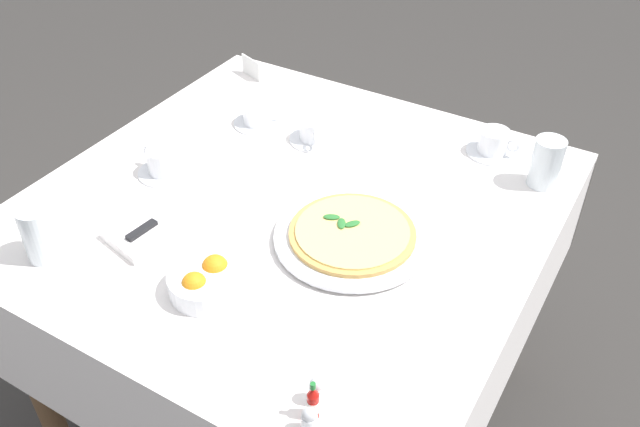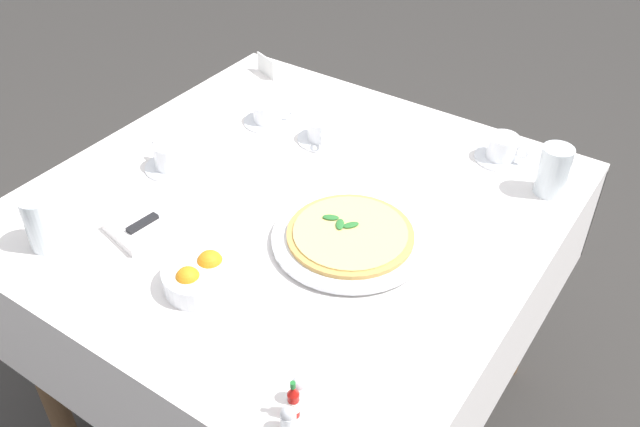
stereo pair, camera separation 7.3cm
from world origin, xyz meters
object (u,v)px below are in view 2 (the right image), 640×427
at_px(water_glass_center_back, 553,173).
at_px(napkin_folded, 161,218).
at_px(citrus_bowl, 201,275).
at_px(coffee_cup_back_corner, 170,157).
at_px(pepper_shaker, 288,421).
at_px(pizza, 350,233).
at_px(coffee_cup_left_edge, 322,131).
at_px(coffee_cup_far_right, 502,149).
at_px(hot_sauce_bottle, 293,402).
at_px(dinner_knife, 161,213).
at_px(pizza_plate, 350,239).
at_px(salt_shaker, 299,391).
at_px(menu_card, 266,66).
at_px(coffee_cup_near_right, 268,114).
at_px(water_glass_near_left, 44,225).

relative_size(water_glass_center_back, napkin_folded, 0.50).
bearing_deg(citrus_bowl, coffee_cup_back_corner, 51.92).
distance_m(water_glass_center_back, pepper_shaker, 0.87).
distance_m(pizza, coffee_cup_left_edge, 0.41).
height_order(coffee_cup_far_right, hot_sauce_bottle, hot_sauce_bottle).
xyz_separation_m(pizza, dinner_knife, (-0.17, 0.38, -0.00)).
height_order(pizza_plate, dinner_knife, dinner_knife).
xyz_separation_m(water_glass_center_back, napkin_folded, (-0.59, 0.67, -0.05)).
bearing_deg(salt_shaker, dinner_knife, 67.71).
relative_size(pizza, citrus_bowl, 1.81).
distance_m(coffee_cup_far_right, coffee_cup_back_corner, 0.82).
height_order(pizza_plate, coffee_cup_left_edge, coffee_cup_left_edge).
bearing_deg(menu_card, salt_shaker, -29.10).
xyz_separation_m(coffee_cup_back_corner, coffee_cup_near_right, (0.31, -0.06, -0.01)).
relative_size(coffee_cup_near_right, dinner_knife, 0.66).
relative_size(citrus_bowl, hot_sauce_bottle, 1.81).
distance_m(water_glass_center_back, dinner_knife, 0.89).
distance_m(coffee_cup_left_edge, menu_card, 0.41).
relative_size(coffee_cup_far_right, water_glass_center_back, 1.09).
relative_size(hot_sauce_bottle, salt_shaker, 1.48).
bearing_deg(napkin_folded, dinner_knife, 6.64).
bearing_deg(pizza_plate, pepper_shaker, -159.67).
relative_size(water_glass_near_left, dinner_knife, 0.63).
distance_m(water_glass_near_left, salt_shaker, 0.67).
relative_size(coffee_cup_left_edge, water_glass_near_left, 1.05).
distance_m(coffee_cup_left_edge, citrus_bowl, 0.59).
relative_size(coffee_cup_near_right, menu_card, 1.52).
relative_size(pizza_plate, salt_shaker, 5.96).
distance_m(dinner_knife, pepper_shaker, 0.61).
height_order(coffee_cup_near_right, salt_shaker, same).
bearing_deg(water_glass_near_left, citrus_bowl, -75.58).
xyz_separation_m(pizza_plate, citrus_bowl, (-0.28, 0.17, 0.01)).
relative_size(pizza, coffee_cup_near_right, 2.08).
relative_size(coffee_cup_left_edge, hot_sauce_bottle, 1.57).
bearing_deg(water_glass_near_left, coffee_cup_far_right, -38.04).
height_order(coffee_cup_far_right, coffee_cup_near_right, coffee_cup_far_right).
bearing_deg(coffee_cup_far_right, coffee_cup_near_right, 107.41).
bearing_deg(napkin_folded, pepper_shaker, -103.12).
distance_m(napkin_folded, menu_card, 0.73).
bearing_deg(coffee_cup_near_right, hot_sauce_bottle, -139.76).
bearing_deg(pizza, coffee_cup_back_corner, 90.90).
bearing_deg(pizza, napkin_folded, 114.61).
xyz_separation_m(coffee_cup_far_right, citrus_bowl, (-0.76, 0.32, -0.00)).
bearing_deg(menu_card, water_glass_near_left, -62.92).
xyz_separation_m(pizza_plate, pizza, (0.00, 0.00, 0.01)).
relative_size(coffee_cup_near_right, hot_sauce_bottle, 1.57).
height_order(pizza_plate, water_glass_near_left, water_glass_near_left).
xyz_separation_m(coffee_cup_far_right, salt_shaker, (-0.88, -0.00, -0.00)).
bearing_deg(salt_shaker, pizza, 20.46).
height_order(hot_sauce_bottle, menu_card, hot_sauce_bottle).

